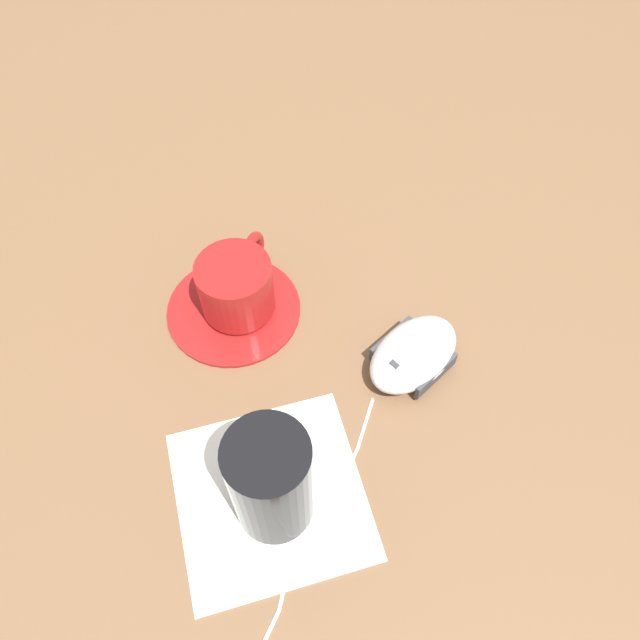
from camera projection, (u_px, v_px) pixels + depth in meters
name	position (u px, v px, depth m)	size (l,w,h in m)	color
ground_plane	(268.00, 417.00, 0.57)	(3.00, 3.00, 0.00)	brown
saucer	(234.00, 308.00, 0.64)	(0.14, 0.14, 0.01)	maroon
coffee_cup	(237.00, 285.00, 0.61)	(0.07, 0.10, 0.06)	maroon
computer_mouse	(413.00, 354.00, 0.59)	(0.07, 0.10, 0.04)	silver
mouse_cable	(300.00, 613.00, 0.48)	(0.24, 0.28, 0.00)	white
napkin_under_glass	(271.00, 495.00, 0.53)	(0.16, 0.16, 0.00)	silver
drinking_glass	(271.00, 481.00, 0.48)	(0.07, 0.07, 0.12)	black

